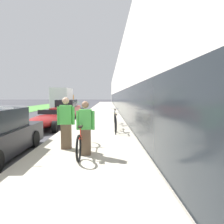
% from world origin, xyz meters
% --- Properties ---
extents(sidewalk_slab, '(3.50, 70.00, 0.15)m').
position_xyz_m(sidewalk_slab, '(4.80, 21.00, 0.07)').
color(sidewalk_slab, '#B2AA99').
rests_on(sidewalk_slab, ground).
extents(storefront_facade, '(10.01, 70.00, 6.45)m').
position_xyz_m(storefront_facade, '(11.58, 29.00, 3.22)').
color(storefront_facade, silver).
rests_on(storefront_facade, ground).
extents(lawn_strip, '(5.41, 70.00, 0.03)m').
position_xyz_m(lawn_strip, '(-6.15, 25.00, 0.01)').
color(lawn_strip, '#478438').
rests_on(lawn_strip, ground).
extents(tandem_bicycle, '(0.52, 2.69, 0.90)m').
position_xyz_m(tandem_bicycle, '(4.66, 2.49, 0.53)').
color(tandem_bicycle, black).
rests_on(tandem_bicycle, sidewalk_slab).
extents(person_rider, '(0.53, 0.21, 1.55)m').
position_xyz_m(person_rider, '(4.77, 2.14, 0.93)').
color(person_rider, brown).
rests_on(person_rider, sidewalk_slab).
extents(person_bystander, '(0.56, 0.22, 1.66)m').
position_xyz_m(person_bystander, '(4.07, 2.85, 0.98)').
color(person_bystander, brown).
rests_on(person_bystander, sidewalk_slab).
extents(bike_rack_hoop, '(0.05, 0.60, 0.84)m').
position_xyz_m(bike_rack_hoop, '(5.75, 5.44, 0.66)').
color(bike_rack_hoop, black).
rests_on(bike_rack_hoop, sidewalk_slab).
extents(cruiser_bike_nearest, '(0.52, 1.76, 0.84)m').
position_xyz_m(cruiser_bike_nearest, '(5.79, 6.37, 0.51)').
color(cruiser_bike_nearest, black).
rests_on(cruiser_bike_nearest, sidewalk_slab).
extents(cruiser_bike_middle, '(0.52, 1.85, 0.93)m').
position_xyz_m(cruiser_bike_middle, '(5.84, 8.59, 0.54)').
color(cruiser_bike_middle, black).
rests_on(cruiser_bike_middle, sidewalk_slab).
extents(vintage_roadster_curbside, '(1.82, 3.81, 1.05)m').
position_xyz_m(vintage_roadster_curbside, '(1.93, 7.61, 0.46)').
color(vintage_roadster_curbside, maroon).
rests_on(vintage_roadster_curbside, ground).
extents(parked_sedan_far, '(1.75, 4.75, 1.54)m').
position_xyz_m(parked_sedan_far, '(1.90, 13.56, 0.70)').
color(parked_sedan_far, maroon).
rests_on(parked_sedan_far, ground).
extents(moving_truck, '(2.52, 6.34, 3.05)m').
position_xyz_m(moving_truck, '(-1.53, 27.35, 1.54)').
color(moving_truck, orange).
rests_on(moving_truck, ground).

